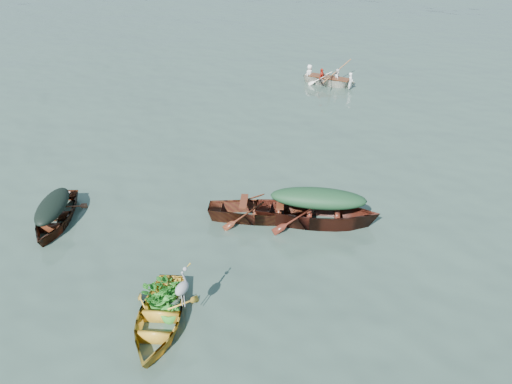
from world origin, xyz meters
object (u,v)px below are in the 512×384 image
at_px(yellow_dinghy, 160,327).
at_px(open_wooden_boat, 262,219).
at_px(green_tarp_boat, 316,223).
at_px(heron, 183,294).
at_px(dark_covered_boat, 57,224).
at_px(rowed_boat, 329,85).

height_order(yellow_dinghy, open_wooden_boat, open_wooden_boat).
xyz_separation_m(green_tarp_boat, heron, (-1.16, -4.85, 0.90)).
bearing_deg(dark_covered_boat, green_tarp_boat, -0.39).
xyz_separation_m(green_tarp_boat, rowed_boat, (-3.53, 11.46, 0.00)).
xyz_separation_m(yellow_dinghy, dark_covered_boat, (-4.84, 1.94, 0.00)).
bearing_deg(dark_covered_boat, rowed_boat, 52.18).
distance_m(dark_covered_boat, open_wooden_boat, 5.70).
relative_size(rowed_boat, heron, 3.88).
bearing_deg(green_tarp_boat, heron, 148.47).
bearing_deg(yellow_dinghy, green_tarp_boat, 50.10).
distance_m(dark_covered_boat, rowed_boat, 14.92).
height_order(dark_covered_boat, heron, heron).
bearing_deg(rowed_boat, dark_covered_boat, 170.80).
distance_m(green_tarp_boat, rowed_boat, 11.99).
height_order(green_tarp_boat, heron, heron).
distance_m(open_wooden_boat, rowed_boat, 12.11).
height_order(yellow_dinghy, dark_covered_boat, yellow_dinghy).
distance_m(dark_covered_boat, heron, 5.66).
distance_m(green_tarp_boat, heron, 5.07).
relative_size(yellow_dinghy, open_wooden_boat, 0.78).
bearing_deg(yellow_dinghy, heron, 5.19).
relative_size(green_tarp_boat, rowed_boat, 1.32).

